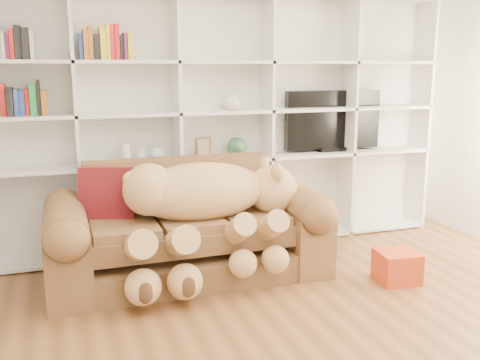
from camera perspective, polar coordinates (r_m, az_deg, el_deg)
name	(u,v)px	position (r m, az deg, el deg)	size (l,w,h in m)	color
wall_back	(217,105)	(5.20, -2.45, 8.02)	(5.00, 0.02, 2.70)	silver
bookshelf	(197,111)	(5.00, -4.64, 7.33)	(4.43, 0.35, 2.40)	white
sofa	(188,234)	(4.46, -5.59, -5.75)	(2.23, 0.97, 0.94)	brown
teddy_bear	(205,205)	(4.23, -3.74, -2.64)	(1.58, 0.89, 0.92)	tan
throw_pillow	(107,195)	(4.43, -13.96, -1.58)	(0.44, 0.14, 0.44)	#621310
gift_box	(397,267)	(4.56, 16.38, -8.86)	(0.31, 0.29, 0.25)	red
tv	(333,121)	(5.54, 9.87, 6.19)	(1.04, 0.18, 0.61)	black
picture_frame	(203,147)	(5.00, -3.95, 3.48)	(0.16, 0.03, 0.19)	#57321E
green_vase	(237,147)	(5.10, -0.35, 3.52)	(0.19, 0.19, 0.19)	#2C5737
figurine_tall	(125,154)	(4.87, -12.12, 2.78)	(0.09, 0.09, 0.18)	silver
figurine_short	(141,155)	(4.89, -10.51, 2.62)	(0.08, 0.08, 0.13)	silver
snow_globe	(158,154)	(4.91, -8.77, 2.73)	(0.12, 0.12, 0.12)	white
shelf_vase	(231,100)	(5.03, -0.95, 8.49)	(0.17, 0.17, 0.17)	beige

